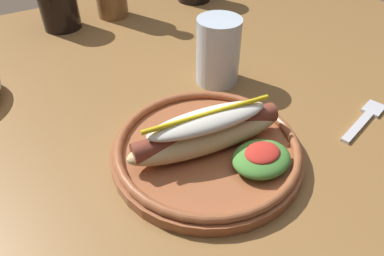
{
  "coord_description": "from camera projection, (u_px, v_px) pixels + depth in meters",
  "views": [
    {
      "loc": [
        -0.2,
        -0.48,
        1.08
      ],
      "look_at": [
        -0.0,
        -0.15,
        0.77
      ],
      "focal_mm": 34.41,
      "sensor_mm": 36.0,
      "label": 1
    }
  ],
  "objects": [
    {
      "name": "dining_table",
      "position": [
        151.0,
        133.0,
        0.67
      ],
      "size": [
        1.34,
        0.9,
        0.74
      ],
      "color": "olive",
      "rests_on": "ground_plane"
    },
    {
      "name": "water_cup",
      "position": [
        218.0,
        51.0,
        0.6
      ],
      "size": [
        0.07,
        0.07,
        0.11
      ],
      "primitive_type": "cylinder",
      "color": "silver",
      "rests_on": "dining_table"
    },
    {
      "name": "soda_cup",
      "position": [
        58.0,
        3.0,
        0.76
      ],
      "size": [
        0.08,
        0.08,
        0.11
      ],
      "primitive_type": "cylinder",
      "color": "black",
      "rests_on": "dining_table"
    },
    {
      "name": "fork",
      "position": [
        365.0,
        118.0,
        0.55
      ],
      "size": [
        0.12,
        0.05,
        0.0
      ],
      "rotation": [
        0.0,
        0.0,
        0.3
      ],
      "color": "silver",
      "rests_on": "dining_table"
    },
    {
      "name": "hot_dog_plate",
      "position": [
        207.0,
        146.0,
        0.47
      ],
      "size": [
        0.25,
        0.25,
        0.08
      ],
      "color": "#9E5633",
      "rests_on": "dining_table"
    }
  ]
}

